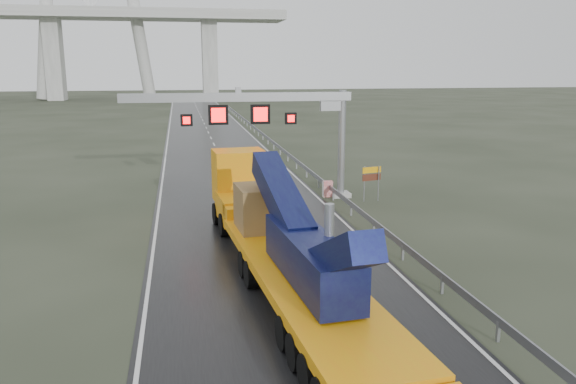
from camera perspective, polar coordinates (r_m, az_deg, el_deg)
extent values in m
plane|color=#2B3122|center=(20.42, 0.67, -12.62)|extent=(400.00, 400.00, 0.00)
cube|color=black|center=(58.86, -7.17, 4.04)|extent=(11.00, 200.00, 0.02)
cube|color=#9D9C98|center=(38.58, 5.36, -0.23)|extent=(1.20, 1.20, 0.30)
cylinder|color=gray|center=(37.97, 5.47, 4.85)|extent=(0.48, 0.48, 7.20)
cube|color=gray|center=(36.33, -5.08, 9.58)|extent=(14.80, 0.55, 0.55)
cube|color=gray|center=(37.48, 4.37, 8.92)|extent=(1.40, 0.35, 0.90)
cube|color=gray|center=(36.31, -5.09, 10.29)|extent=(0.35, 0.35, 0.35)
cube|color=black|center=(36.25, -7.10, 7.78)|extent=(1.25, 0.25, 1.25)
cube|color=#FF0C0C|center=(36.11, -7.08, 7.76)|extent=(0.90, 0.02, 0.90)
cube|color=black|center=(36.53, -2.83, 7.90)|extent=(1.25, 0.25, 1.25)
cube|color=#FF0C0C|center=(36.39, -2.80, 7.88)|extent=(0.90, 0.02, 0.90)
cube|color=black|center=(36.19, -10.27, 7.19)|extent=(0.75, 0.25, 0.75)
cube|color=#FF0C0C|center=(36.06, -10.26, 7.17)|extent=(0.54, 0.02, 0.54)
cube|color=black|center=(36.89, 0.28, 7.49)|extent=(0.75, 0.25, 0.75)
cube|color=#FF0C0C|center=(36.75, 0.32, 7.47)|extent=(0.54, 0.02, 0.54)
cube|color=#9D9C98|center=(161.16, -22.64, 12.34)|extent=(4.00, 6.00, 21.00)
cube|color=#9D9C98|center=(158.34, -7.95, 13.18)|extent=(4.00, 6.00, 21.00)
cube|color=orange|center=(20.87, 1.31, -8.54)|extent=(4.39, 15.86, 0.39)
cube|color=orange|center=(28.38, -3.54, -1.85)|extent=(3.01, 1.57, 0.56)
cube|color=orange|center=(30.15, -4.24, -1.54)|extent=(3.17, 3.58, 1.34)
cube|color=orange|center=(31.79, -5.00, 1.66)|extent=(2.97, 2.46, 2.91)
cube|color=black|center=(32.83, -5.38, 2.60)|extent=(2.57, 0.26, 1.34)
cube|color=#0E0F43|center=(19.50, 2.28, -6.77)|extent=(2.11, 6.82, 1.57)
cube|color=#0E0F43|center=(22.74, -0.71, -0.41)|extent=(1.62, 6.23, 2.86)
cube|color=#0E0F43|center=(16.68, 5.27, -6.56)|extent=(1.36, 4.50, 2.70)
cylinder|color=gray|center=(19.40, 4.20, -3.77)|extent=(0.36, 0.36, 1.79)
cube|color=olive|center=(25.87, -2.42, -1.55)|extent=(2.65, 2.65, 2.01)
cylinder|color=black|center=(16.83, 6.48, -16.43)|extent=(3.32, 1.38, 1.12)
cylinder|color=black|center=(23.60, -0.69, -7.57)|extent=(3.32, 1.38, 1.12)
cylinder|color=black|center=(32.03, -4.86, -2.05)|extent=(3.11, 1.47, 1.23)
cylinder|color=gray|center=(37.11, 7.75, 0.80)|extent=(0.08, 0.08, 2.34)
cylinder|color=gray|center=(37.43, 9.17, 0.86)|extent=(0.08, 0.08, 2.34)
cube|color=#FFAF0D|center=(37.09, 8.51, 2.23)|extent=(1.35, 0.36, 0.39)
cube|color=#582819|center=(37.18, 8.49, 1.49)|extent=(1.35, 0.36, 0.44)
cube|color=red|center=(38.35, 4.04, 0.32)|extent=(0.67, 0.38, 1.10)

